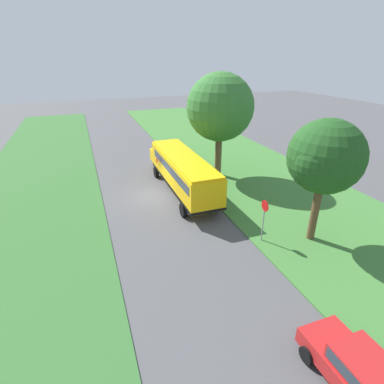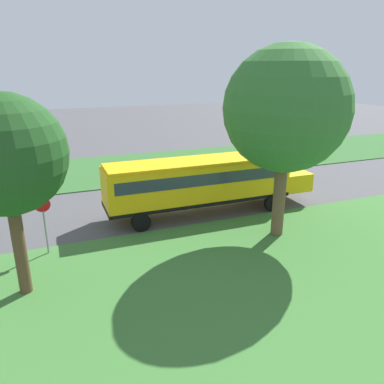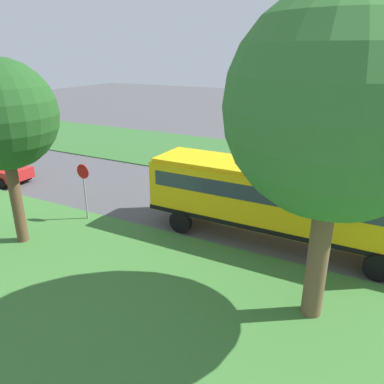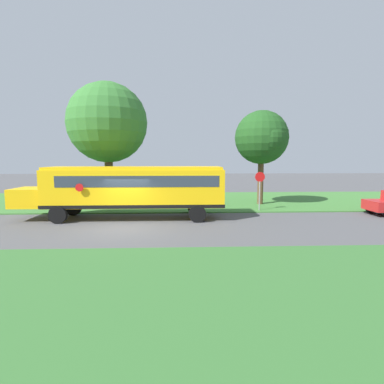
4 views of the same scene
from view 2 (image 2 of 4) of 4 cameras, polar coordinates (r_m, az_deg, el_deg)
name	(u,v)px [view 2 (image 2 of 4)]	position (r m, az deg, el deg)	size (l,w,h in m)	color
ground_plane	(188,199)	(23.94, -0.56, -1.13)	(120.00, 120.00, 0.00)	#4C4C4F
grass_verge	(276,276)	(15.84, 12.70, -12.40)	(12.00, 80.00, 0.08)	#3D7533
grass_far_side	(151,166)	(32.14, -6.27, 3.98)	(10.00, 80.00, 0.07)	#33662D
school_bus	(203,181)	(21.23, 1.66, 1.73)	(2.85, 12.42, 3.16)	yellow
oak_tree_beside_bus	(284,109)	(17.79, 13.84, 12.23)	(5.76, 5.76, 9.13)	brown
oak_tree_roadside_mid	(3,156)	(14.07, -26.84, 4.97)	(4.16, 4.14, 7.37)	brown
stop_sign	(44,219)	(17.67, -21.61, -3.82)	(0.08, 0.68, 2.74)	gray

